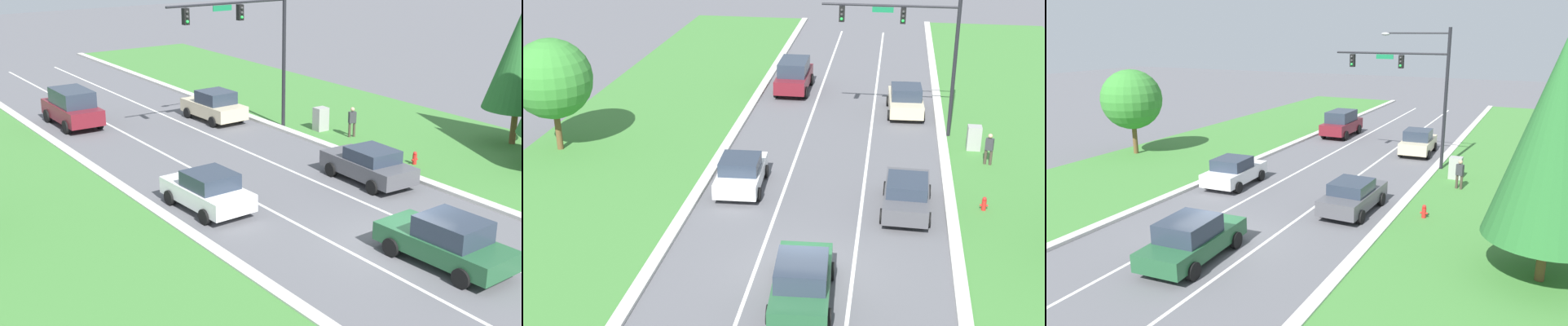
{
  "view_description": "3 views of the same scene",
  "coord_description": "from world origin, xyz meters",
  "views": [
    {
      "loc": [
        -17.38,
        -16.24,
        10.74
      ],
      "look_at": [
        -0.27,
        8.47,
        0.91
      ],
      "focal_mm": 50.0,
      "sensor_mm": 36.0,
      "label": 1
    },
    {
      "loc": [
        2.8,
        -22.67,
        14.11
      ],
      "look_at": [
        -1.83,
        7.29,
        1.3
      ],
      "focal_mm": 50.0,
      "sensor_mm": 36.0,
      "label": 2
    },
    {
      "loc": [
        11.67,
        -15.73,
        8.36
      ],
      "look_at": [
        0.06,
        8.49,
        1.37
      ],
      "focal_mm": 35.0,
      "sensor_mm": 36.0,
      "label": 3
    }
  ],
  "objects": [
    {
      "name": "white_sedan",
      "position": [
        -3.79,
        7.08,
        0.8
      ],
      "size": [
        2.28,
        4.23,
        1.6
      ],
      "rotation": [
        0.0,
        0.0,
        0.05
      ],
      "color": "white",
      "rests_on": "ground_plane"
    },
    {
      "name": "utility_cabinet",
      "position": [
        7.17,
        13.47,
        0.68
      ],
      "size": [
        0.7,
        0.6,
        1.35
      ],
      "color": "#9E9E99",
      "rests_on": "ground_plane"
    },
    {
      "name": "ground_plane",
      "position": [
        0.0,
        0.0,
        0.0
      ],
      "size": [
        160.0,
        160.0,
        0.0
      ],
      "primitive_type": "plane",
      "color": "#5B5B60"
    },
    {
      "name": "curb_strip_right",
      "position": [
        5.65,
        0.0,
        0.07
      ],
      "size": [
        0.5,
        90.0,
        0.15
      ],
      "color": "beige",
      "rests_on": "ground_plane"
    },
    {
      "name": "graphite_sedan",
      "position": [
        3.71,
        5.9,
        0.8
      ],
      "size": [
        2.18,
        4.55,
        1.57
      ],
      "rotation": [
        0.0,
        0.0,
        -0.03
      ],
      "color": "#4C4C51",
      "rests_on": "ground_plane"
    },
    {
      "name": "traffic_signal_mast",
      "position": [
        4.07,
        15.32,
        5.65
      ],
      "size": [
        7.16,
        0.41,
        8.58
      ],
      "color": "black",
      "rests_on": "ground_plane"
    },
    {
      "name": "oak_near_left_tree",
      "position": [
        -14.08,
        10.27,
        3.84
      ],
      "size": [
        4.06,
        4.06,
        5.88
      ],
      "color": "brown",
      "rests_on": "ground_plane"
    },
    {
      "name": "lane_stripe_inner_left",
      "position": [
        -1.8,
        0.0,
        0.0
      ],
      "size": [
        0.14,
        81.0,
        0.01
      ],
      "color": "white",
      "rests_on": "ground_plane"
    },
    {
      "name": "lane_stripe_inner_right",
      "position": [
        1.8,
        0.0,
        0.0
      ],
      "size": [
        0.14,
        81.0,
        0.01
      ],
      "color": "white",
      "rests_on": "ground_plane"
    },
    {
      "name": "curb_strip_left",
      "position": [
        -5.65,
        0.0,
        0.07
      ],
      "size": [
        0.5,
        90.0,
        0.15
      ],
      "color": "beige",
      "rests_on": "ground_plane"
    },
    {
      "name": "pedestrian",
      "position": [
        7.71,
        11.52,
        0.94
      ],
      "size": [
        0.43,
        0.33,
        1.69
      ],
      "rotation": [
        0.0,
        0.0,
        2.83
      ],
      "color": "#42382D",
      "rests_on": "ground_plane"
    },
    {
      "name": "grass_verge_right",
      "position": [
        10.9,
        0.0,
        0.04
      ],
      "size": [
        10.0,
        90.0,
        0.08
      ],
      "color": "#427F38",
      "rests_on": "ground_plane"
    },
    {
      "name": "conifer_far_right_tree",
      "position": [
        11.99,
        2.02,
        5.0
      ],
      "size": [
        4.15,
        4.15,
        8.33
      ],
      "color": "brown",
      "rests_on": "ground_plane"
    },
    {
      "name": "forest_sedan",
      "position": [
        0.17,
        -1.68,
        0.85
      ],
      "size": [
        2.32,
        4.79,
        1.7
      ],
      "rotation": [
        0.0,
        0.0,
        0.06
      ],
      "color": "#235633",
      "rests_on": "ground_plane"
    },
    {
      "name": "fire_hydrant",
      "position": [
        7.02,
        6.31,
        0.34
      ],
      "size": [
        0.34,
        0.2,
        0.7
      ],
      "color": "red",
      "rests_on": "ground_plane"
    },
    {
      "name": "burgundy_suv",
      "position": [
        -3.51,
        22.41,
        1.08
      ],
      "size": [
        2.15,
        4.82,
        2.09
      ],
      "rotation": [
        0.0,
        0.0,
        0.0
      ],
      "color": "maroon",
      "rests_on": "ground_plane"
    },
    {
      "name": "champagne_sedan",
      "position": [
        3.66,
        18.9,
        0.86
      ],
      "size": [
        2.27,
        4.35,
        1.76
      ],
      "rotation": [
        0.0,
        0.0,
        0.05
      ],
      "color": "beige",
      "rests_on": "ground_plane"
    }
  ]
}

